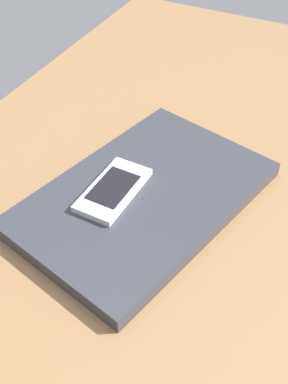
{
  "coord_description": "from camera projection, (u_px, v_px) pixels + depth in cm",
  "views": [
    {
      "loc": [
        -50.71,
        -16.96,
        51.32
      ],
      "look_at": [
        -6.16,
        5.21,
        5.0
      ],
      "focal_mm": 46.24,
      "sensor_mm": 36.0,
      "label": 1
    }
  ],
  "objects": [
    {
      "name": "desk_surface",
      "position": [
        194.0,
        195.0,
        0.73
      ],
      "size": [
        120.0,
        80.0,
        3.0
      ],
      "primitive_type": "cube",
      "color": "olive",
      "rests_on": "ground"
    },
    {
      "name": "laptop_closed",
      "position": [
        144.0,
        197.0,
        0.69
      ],
      "size": [
        39.51,
        30.54,
        2.15
      ],
      "primitive_type": "cube",
      "rotation": [
        0.0,
        0.0,
        -0.25
      ],
      "color": "#33353D",
      "rests_on": "desk_surface"
    },
    {
      "name": "cell_phone_on_laptop",
      "position": [
        113.0,
        190.0,
        0.67
      ],
      "size": [
        11.99,
        6.3,
        1.09
      ],
      "color": "silver",
      "rests_on": "laptop_closed"
    }
  ]
}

